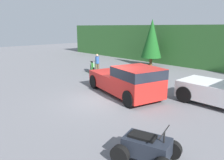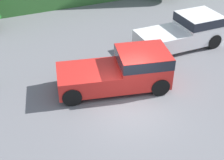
{
  "view_description": "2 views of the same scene",
  "coord_description": "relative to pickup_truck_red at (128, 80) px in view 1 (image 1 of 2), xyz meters",
  "views": [
    {
      "loc": [
        9.03,
        -7.82,
        4.14
      ],
      "look_at": [
        -0.5,
        1.01,
        0.95
      ],
      "focal_mm": 35.0,
      "sensor_mm": 36.0,
      "label": 1
    },
    {
      "loc": [
        -5.41,
        -10.12,
        9.2
      ],
      "look_at": [
        -0.5,
        1.01,
        0.95
      ],
      "focal_mm": 50.0,
      "sensor_mm": 36.0,
      "label": 2
    }
  ],
  "objects": [
    {
      "name": "ground_plane",
      "position": [
        -0.37,
        -1.54,
        -1.02
      ],
      "size": [
        80.0,
        80.0,
        0.0
      ],
      "primitive_type": "plane",
      "color": "slate"
    },
    {
      "name": "hillside_backdrop",
      "position": [
        -0.37,
        14.46,
        1.14
      ],
      "size": [
        44.0,
        6.0,
        4.32
      ],
      "color": "#387033",
      "rests_on": "ground_plane"
    },
    {
      "name": "tree_left",
      "position": [
        -5.73,
        9.71,
        1.87
      ],
      "size": [
        2.17,
        2.17,
        4.93
      ],
      "color": "brown",
      "rests_on": "ground_plane"
    },
    {
      "name": "pickup_truck_red",
      "position": [
        0.0,
        0.0,
        0.0
      ],
      "size": [
        5.82,
        3.4,
        1.93
      ],
      "rotation": [
        0.0,
        0.0,
        -0.23
      ],
      "color": "red",
      "rests_on": "ground_plane"
    },
    {
      "name": "dirt_bike",
      "position": [
        -6.99,
        2.69,
        -0.52
      ],
      "size": [
        2.03,
        1.25,
        1.21
      ],
      "rotation": [
        0.0,
        0.0,
        -0.51
      ],
      "color": "black",
      "rests_on": "ground_plane"
    },
    {
      "name": "quad_atv",
      "position": [
        4.91,
        -4.4,
        -0.57
      ],
      "size": [
        2.24,
        1.82,
        1.15
      ],
      "rotation": [
        0.0,
        0.0,
        0.31
      ],
      "color": "black",
      "rests_on": "ground_plane"
    },
    {
      "name": "rider_person",
      "position": [
        -6.78,
        3.09,
        -0.09
      ],
      "size": [
        0.45,
        0.45,
        1.72
      ],
      "rotation": [
        0.0,
        0.0,
        -0.33
      ],
      "color": "brown",
      "rests_on": "ground_plane"
    }
  ]
}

